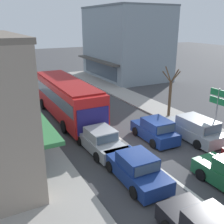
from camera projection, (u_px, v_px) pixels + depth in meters
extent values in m
plane|color=#3F3F42|center=(141.00, 154.00, 16.07)|extent=(140.00, 140.00, 0.00)
cube|color=silver|center=(111.00, 131.00, 19.41)|extent=(0.20, 28.00, 0.01)
cube|color=#A39E96|center=(10.00, 139.00, 18.06)|extent=(5.20, 44.00, 0.14)
cube|color=#A39E96|center=(161.00, 111.00, 23.81)|extent=(2.80, 44.00, 0.12)
cube|color=#2D703D|center=(32.00, 116.00, 14.72)|extent=(1.10, 8.56, 0.20)
cube|color=#425160|center=(26.00, 138.00, 14.96)|extent=(0.06, 7.45, 1.80)
cube|color=#84939E|center=(126.00, 44.00, 37.39)|extent=(8.28, 12.37, 9.55)
cube|color=#4C4742|center=(97.00, 60.00, 36.04)|extent=(1.10, 11.38, 0.20)
cube|color=#425160|center=(100.00, 69.00, 36.65)|extent=(0.06, 9.90, 1.80)
cube|color=slate|center=(126.00, 7.00, 35.80)|extent=(8.44, 12.37, 0.24)
cube|color=red|center=(66.00, 98.00, 21.62)|extent=(2.52, 10.80, 2.70)
cube|color=#425160|center=(66.00, 93.00, 21.49)|extent=(2.56, 10.37, 0.90)
cube|color=navy|center=(93.00, 121.00, 17.15)|extent=(2.25, 0.06, 1.76)
cube|color=maroon|center=(65.00, 81.00, 21.16)|extent=(2.39, 9.94, 0.12)
cylinder|color=black|center=(43.00, 104.00, 24.28)|extent=(0.26, 0.96, 0.96)
cylinder|color=black|center=(68.00, 100.00, 25.39)|extent=(0.26, 0.96, 0.96)
cylinder|color=black|center=(64.00, 127.00, 19.01)|extent=(0.26, 0.96, 0.96)
cylinder|color=black|center=(95.00, 121.00, 20.11)|extent=(0.26, 0.96, 0.96)
cube|color=#9EA3A8|center=(100.00, 143.00, 16.46)|extent=(1.89, 4.27, 0.72)
cube|color=#9EA3A8|center=(101.00, 134.00, 16.16)|extent=(1.63, 1.86, 0.60)
cube|color=#425160|center=(94.00, 129.00, 16.92)|extent=(1.44, 0.12, 0.51)
cube|color=#425160|center=(108.00, 139.00, 15.41)|extent=(1.41, 0.12, 0.48)
cylinder|color=black|center=(79.00, 141.00, 17.14)|extent=(0.21, 0.63, 0.62)
cylinder|color=black|center=(103.00, 136.00, 17.96)|extent=(0.21, 0.63, 0.62)
cylinder|color=black|center=(97.00, 157.00, 15.09)|extent=(0.21, 0.63, 0.62)
cylinder|color=black|center=(122.00, 150.00, 15.91)|extent=(0.21, 0.63, 0.62)
cube|color=#425160|center=(196.00, 210.00, 9.58)|extent=(1.44, 0.12, 0.51)
cylinder|color=black|center=(202.00, 215.00, 10.59)|extent=(0.20, 0.63, 0.62)
cube|color=navy|center=(154.00, 132.00, 17.97)|extent=(1.77, 3.75, 0.76)
cube|color=navy|center=(157.00, 124.00, 17.49)|extent=(1.58, 1.95, 0.64)
cube|color=#425160|center=(149.00, 120.00, 18.31)|extent=(1.40, 0.11, 0.54)
cube|color=#425160|center=(166.00, 129.00, 16.66)|extent=(1.37, 0.11, 0.51)
cylinder|color=black|center=(135.00, 131.00, 18.64)|extent=(0.20, 0.63, 0.62)
cylinder|color=black|center=(155.00, 128.00, 19.32)|extent=(0.20, 0.63, 0.62)
cylinder|color=black|center=(153.00, 144.00, 16.76)|extent=(0.20, 0.63, 0.62)
cylinder|color=black|center=(174.00, 139.00, 17.43)|extent=(0.20, 0.63, 0.62)
cube|color=#425160|center=(222.00, 159.00, 13.08)|extent=(1.40, 0.08, 0.54)
cylinder|color=black|center=(201.00, 175.00, 13.37)|extent=(0.19, 0.62, 0.62)
cylinder|color=black|center=(223.00, 167.00, 14.11)|extent=(0.19, 0.62, 0.62)
cube|color=navy|center=(136.00, 171.00, 13.33)|extent=(1.82, 4.24, 0.72)
cube|color=navy|center=(137.00, 160.00, 13.03)|extent=(1.60, 1.84, 0.60)
cube|color=#425160|center=(128.00, 153.00, 13.81)|extent=(1.44, 0.09, 0.51)
cube|color=#425160|center=(148.00, 169.00, 12.25)|extent=(1.41, 0.09, 0.48)
cylinder|color=black|center=(110.00, 167.00, 14.09)|extent=(0.19, 0.62, 0.62)
cylinder|color=black|center=(137.00, 160.00, 14.82)|extent=(0.19, 0.62, 0.62)
cylinder|color=black|center=(134.00, 193.00, 11.96)|extent=(0.19, 0.62, 0.62)
cylinder|color=black|center=(164.00, 183.00, 12.69)|extent=(0.19, 0.62, 0.62)
cube|color=#9EA3A8|center=(193.00, 131.00, 18.11)|extent=(1.78, 4.51, 0.76)
cube|color=#9EA3A8|center=(198.00, 123.00, 17.58)|extent=(1.65, 2.61, 0.68)
cube|color=#425160|center=(184.00, 117.00, 18.68)|extent=(1.51, 0.07, 0.58)
cube|color=#425160|center=(213.00, 130.00, 16.47)|extent=(1.48, 0.07, 0.54)
cylinder|color=black|center=(170.00, 130.00, 18.92)|extent=(0.18, 0.62, 0.62)
cylinder|color=black|center=(188.00, 126.00, 19.69)|extent=(0.18, 0.62, 0.62)
cylinder|color=black|center=(197.00, 144.00, 16.66)|extent=(0.18, 0.62, 0.62)
cylinder|color=black|center=(217.00, 139.00, 17.43)|extent=(0.18, 0.62, 0.62)
cylinder|color=gray|center=(14.00, 72.00, 30.78)|extent=(0.12, 0.12, 4.20)
cube|color=black|center=(12.00, 57.00, 30.21)|extent=(0.24, 0.24, 0.68)
sphere|color=red|center=(13.00, 55.00, 30.20)|extent=(0.13, 0.13, 0.13)
sphere|color=black|center=(14.00, 57.00, 30.27)|extent=(0.13, 0.13, 0.13)
sphere|color=black|center=(14.00, 59.00, 30.34)|extent=(0.13, 0.13, 0.13)
cylinder|color=gray|center=(216.00, 115.00, 17.60)|extent=(0.10, 0.10, 3.60)
cube|color=#19753D|center=(219.00, 93.00, 17.09)|extent=(0.08, 1.40, 0.44)
cube|color=white|center=(220.00, 93.00, 17.11)|extent=(0.01, 1.10, 0.10)
cube|color=#19753D|center=(218.00, 101.00, 17.27)|extent=(0.08, 1.40, 0.44)
cube|color=white|center=(219.00, 101.00, 17.29)|extent=(0.01, 1.10, 0.10)
cylinder|color=brown|center=(170.00, 100.00, 21.96)|extent=(0.24, 0.24, 3.00)
cylinder|color=brown|center=(168.00, 74.00, 21.61)|extent=(0.10, 0.87, 1.24)
cylinder|color=brown|center=(176.00, 77.00, 21.54)|extent=(0.97, 0.10, 0.89)
cylinder|color=brown|center=(175.00, 76.00, 20.95)|extent=(0.10, 0.87, 1.23)
cylinder|color=brown|center=(167.00, 77.00, 21.11)|extent=(0.98, 0.10, 1.04)
cylinder|color=#4C4742|center=(44.00, 134.00, 17.65)|extent=(0.14, 0.14, 0.84)
cylinder|color=#4C4742|center=(45.00, 134.00, 17.53)|extent=(0.14, 0.14, 0.84)
cube|color=slate|center=(44.00, 124.00, 17.36)|extent=(0.33, 0.41, 0.56)
sphere|color=tan|center=(43.00, 119.00, 17.23)|extent=(0.22, 0.22, 0.22)
cylinder|color=slate|center=(42.00, 123.00, 17.52)|extent=(0.09, 0.09, 0.54)
cylinder|color=slate|center=(46.00, 125.00, 17.21)|extent=(0.09, 0.09, 0.54)
cube|color=maroon|center=(47.00, 128.00, 17.24)|extent=(0.26, 0.17, 0.22)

